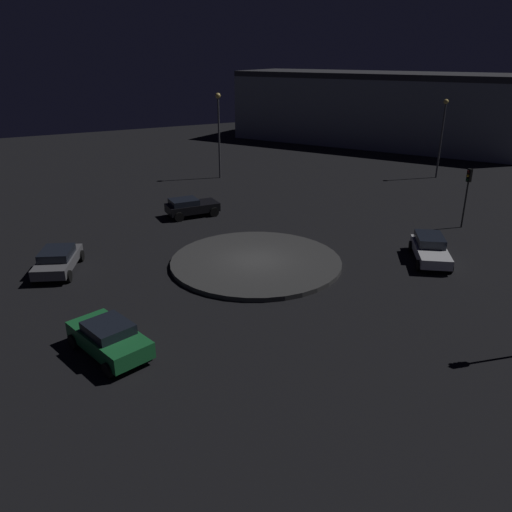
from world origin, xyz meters
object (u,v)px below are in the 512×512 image
object	(u,v)px
car_green	(109,338)
store_building	(377,109)
car_white	(430,248)
streetlamp_east	(219,124)
traffic_light_south	(467,186)
streetlamp_southeast	(442,130)
car_grey	(58,260)
car_black	(191,206)

from	to	relation	value
car_green	store_building	bearing A→B (deg)	-67.43
car_green	store_building	xyz separation A→B (m)	(35.23, -43.83, 3.80)
car_green	car_white	bearing A→B (deg)	-102.54
streetlamp_east	traffic_light_south	bearing A→B (deg)	-158.21
car_green	streetlamp_southeast	xyz separation A→B (m)	(16.61, -35.92, 3.91)
car_green	car_grey	bearing A→B (deg)	-12.82
streetlamp_southeast	store_building	world-z (taller)	store_building
traffic_light_south	car_black	bearing A→B (deg)	-32.47
car_green	car_black	bearing A→B (deg)	-47.60
traffic_light_south	store_building	distance (m)	35.57
car_white	car_grey	bearing A→B (deg)	-77.37
car_black	store_building	size ratio (longest dim) A/B	0.10
car_black	traffic_light_south	size ratio (longest dim) A/B	0.93
car_grey	traffic_light_south	bearing A→B (deg)	-78.31
car_white	streetlamp_east	world-z (taller)	streetlamp_east
car_white	traffic_light_south	bearing A→B (deg)	153.35
car_black	store_building	bearing A→B (deg)	30.99
store_building	streetlamp_east	bearing A→B (deg)	77.02
streetlamp_east	car_white	bearing A→B (deg)	-174.97
store_building	car_white	bearing A→B (deg)	113.33
car_white	car_black	distance (m)	17.63
car_grey	store_building	xyz separation A→B (m)	(25.37, -44.42, 3.83)
car_white	car_green	xyz separation A→B (m)	(-1.24, 19.24, 0.01)
car_green	streetlamp_southeast	bearing A→B (deg)	-81.40
store_building	car_green	bearing A→B (deg)	98.01
car_grey	car_black	world-z (taller)	car_black
car_black	traffic_light_south	bearing A→B (deg)	-34.23
car_black	store_building	world-z (taller)	store_building
car_green	traffic_light_south	distance (m)	26.31
traffic_light_south	streetlamp_southeast	world-z (taller)	streetlamp_southeast
car_white	traffic_light_south	distance (m)	7.72
traffic_light_south	streetlamp_southeast	distance (m)	15.79
car_white	car_black	bearing A→B (deg)	-111.68
car_green	store_building	distance (m)	56.37
streetlamp_southeast	car_green	bearing A→B (deg)	114.82
car_black	streetlamp_east	world-z (taller)	streetlamp_east
car_white	car_black	xyz separation A→B (m)	(14.92, 9.38, 0.02)
traffic_light_south	streetlamp_southeast	bearing A→B (deg)	-126.69
streetlamp_east	car_black	bearing A→B (deg)	145.64
traffic_light_south	streetlamp_east	size ratio (longest dim) A/B	0.52
car_grey	traffic_light_south	distance (m)	27.00
car_green	car_black	distance (m)	18.93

